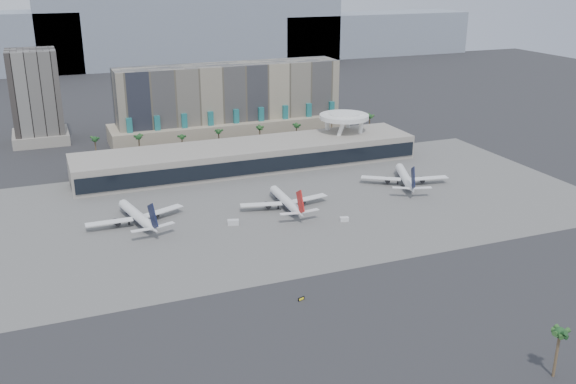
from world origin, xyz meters
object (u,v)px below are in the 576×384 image
object	(u,v)px
airliner_centre	(286,201)
taxiway_sign	(301,299)
airliner_left	(137,215)
service_vehicle_a	(233,222)
service_vehicle_b	(344,219)
airliner_right	(405,177)

from	to	relation	value
airliner_centre	taxiway_sign	size ratio (longest dim) A/B	17.22
airliner_left	taxiway_sign	distance (m)	87.15
service_vehicle_a	service_vehicle_b	world-z (taller)	service_vehicle_a
airliner_right	service_vehicle_b	distance (m)	54.46
airliner_centre	airliner_right	distance (m)	62.44
airliner_left	airliner_right	xyz separation A→B (m)	(121.98, 2.60, 0.06)
service_vehicle_b	taxiway_sign	xyz separation A→B (m)	(-40.10, -52.08, -0.34)
airliner_right	taxiway_sign	bearing A→B (deg)	-115.12
airliner_right	service_vehicle_b	xyz separation A→B (m)	(-45.57, -29.70, -2.77)
airliner_left	service_vehicle_b	world-z (taller)	airliner_left
airliner_centre	service_vehicle_a	size ratio (longest dim) A/B	9.04
airliner_centre	airliner_right	size ratio (longest dim) A/B	1.00
airliner_centre	service_vehicle_b	size ratio (longest dim) A/B	11.86
airliner_right	service_vehicle_a	size ratio (longest dim) A/B	9.05
airliner_right	service_vehicle_a	xyz separation A→B (m)	(-87.49, -17.26, -2.56)
service_vehicle_a	taxiway_sign	size ratio (longest dim) A/B	1.91
service_vehicle_a	airliner_right	bearing A→B (deg)	27.71
service_vehicle_a	service_vehicle_b	size ratio (longest dim) A/B	1.31
airliner_centre	airliner_right	bearing A→B (deg)	8.45
taxiway_sign	airliner_centre	bearing A→B (deg)	55.17
airliner_right	airliner_left	bearing A→B (deg)	-157.56
service_vehicle_a	taxiway_sign	world-z (taller)	service_vehicle_a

